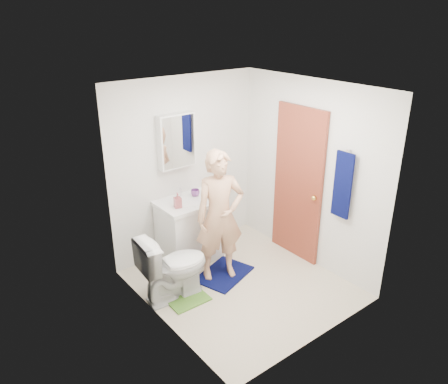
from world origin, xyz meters
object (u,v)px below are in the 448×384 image
at_px(toilet, 174,266).
at_px(soap_dispenser, 178,200).
at_px(vanity_cabinet, 189,232).
at_px(toothbrush_cup, 195,193).
at_px(medicine_cabinet, 176,141).
at_px(towel, 343,185).
at_px(man, 220,216).

bearing_deg(toilet, soap_dispenser, -33.38).
relative_size(vanity_cabinet, toothbrush_cup, 6.74).
height_order(medicine_cabinet, soap_dispenser, medicine_cabinet).
bearing_deg(toothbrush_cup, toilet, -139.12).
relative_size(vanity_cabinet, towel, 1.00).
xyz_separation_m(soap_dispenser, toothbrush_cup, (0.37, 0.16, -0.05)).
height_order(towel, toilet, towel).
xyz_separation_m(vanity_cabinet, toilet, (-0.62, -0.60, 0.01)).
relative_size(towel, man, 0.49).
height_order(toilet, soap_dispenser, soap_dispenser).
bearing_deg(medicine_cabinet, toothbrush_cup, -43.57).
distance_m(vanity_cabinet, toothbrush_cup, 0.53).
xyz_separation_m(towel, toothbrush_cup, (-1.02, 1.56, -0.35)).
height_order(vanity_cabinet, soap_dispenser, soap_dispenser).
height_order(soap_dispenser, toothbrush_cup, soap_dispenser).
distance_m(medicine_cabinet, man, 1.12).
xyz_separation_m(soap_dispenser, man, (0.27, -0.51, -0.10)).
distance_m(vanity_cabinet, toilet, 0.86).
bearing_deg(soap_dispenser, vanity_cabinet, 22.50).
bearing_deg(towel, soap_dispenser, 134.85).
xyz_separation_m(toilet, toothbrush_cup, (0.78, 0.67, 0.49)).
bearing_deg(medicine_cabinet, man, -85.73).
bearing_deg(man, vanity_cabinet, 116.16).
xyz_separation_m(vanity_cabinet, man, (0.06, -0.59, 0.44)).
xyz_separation_m(towel, soap_dispenser, (-1.39, 1.40, -0.30)).
distance_m(toilet, soap_dispenser, 0.85).
xyz_separation_m(towel, toilet, (-1.80, 0.88, -0.84)).
bearing_deg(toothbrush_cup, man, -98.53).
relative_size(toilet, soap_dispenser, 4.21).
xyz_separation_m(vanity_cabinet, medicine_cabinet, (0.00, 0.22, 1.20)).
relative_size(toilet, toothbrush_cup, 6.88).
bearing_deg(toilet, man, -84.65).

